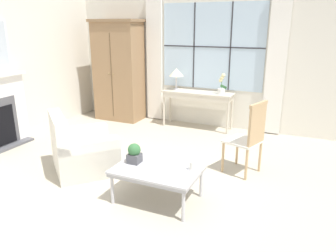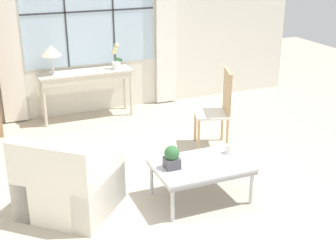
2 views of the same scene
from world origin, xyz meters
The scene contains 10 objects.
ground_plane centered at (0.00, 0.00, 0.00)m, with size 14.00×14.00×0.00m, color #B2A893.
wall_back_windowed centered at (0.00, 3.02, 1.40)m, with size 7.20×0.14×2.80m.
console_table centered at (-0.18, 2.74, 0.66)m, with size 1.43×0.41×0.75m.
table_lamp centered at (-0.66, 2.76, 1.10)m, with size 0.30×0.30×0.44m.
potted_orchid centered at (0.31, 2.71, 0.90)m, with size 0.17×0.14×0.41m.
armchair_upholstered centered at (-0.99, 0.08, 0.28)m, with size 1.20×1.19×0.87m.
side_chair_wooden centered at (1.21, 0.96, 0.59)m, with size 0.56×0.56×1.06m.
coffee_table centered at (0.36, -0.22, 0.38)m, with size 1.01×0.69×0.42m.
potted_plant_small centered at (0.04, -0.19, 0.55)m, with size 0.16×0.16×0.25m.
pillar_candle centered at (0.76, -0.10, 0.47)m, with size 0.10×0.10×0.11m.
Camera 2 is at (-1.65, -4.21, 2.62)m, focal length 50.00 mm.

